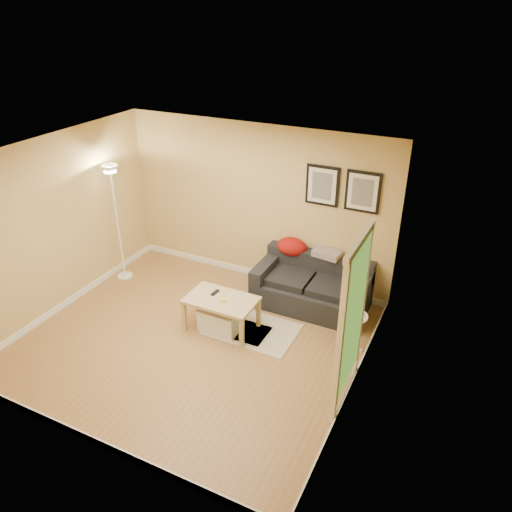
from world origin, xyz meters
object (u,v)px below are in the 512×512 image
object	(u,v)px
storage_bin	(221,319)
side_table	(353,332)
floor_lamp	(118,227)
sofa	(312,285)
coffee_table	(222,313)
book_stack	(354,313)

from	to	relation	value
storage_bin	side_table	xyz separation A→B (m)	(1.80, 0.40, 0.09)
side_table	floor_lamp	bearing A→B (deg)	177.30
sofa	side_table	world-z (taller)	sofa
storage_bin	side_table	bearing A→B (deg)	12.46
coffee_table	floor_lamp	bearing A→B (deg)	175.48
coffee_table	book_stack	bearing A→B (deg)	20.34
book_stack	floor_lamp	bearing A→B (deg)	159.11
book_stack	floor_lamp	size ratio (longest dim) A/B	0.13
side_table	book_stack	distance (m)	0.31
coffee_table	side_table	distance (m)	1.84
storage_bin	book_stack	size ratio (longest dim) A/B	2.27
coffee_table	storage_bin	size ratio (longest dim) A/B	1.71
side_table	floor_lamp	world-z (taller)	floor_lamp
sofa	coffee_table	xyz separation A→B (m)	(-0.94, -1.11, -0.13)
coffee_table	floor_lamp	xyz separation A→B (m)	(-2.21, 0.55, 0.69)
storage_bin	book_stack	world-z (taller)	book_stack
storage_bin	sofa	bearing A→B (deg)	50.69
sofa	side_table	size ratio (longest dim) A/B	3.12
side_table	floor_lamp	xyz separation A→B (m)	(-4.02, 0.19, 0.66)
book_stack	floor_lamp	xyz separation A→B (m)	(-4.01, 0.20, 0.35)
sofa	book_stack	bearing A→B (deg)	-41.64
coffee_table	storage_bin	world-z (taller)	coffee_table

